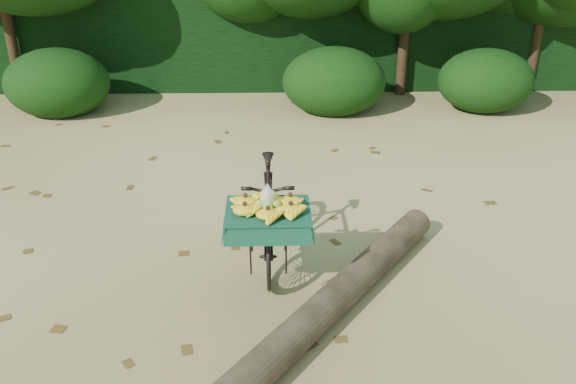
{
  "coord_description": "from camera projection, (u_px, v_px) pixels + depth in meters",
  "views": [
    {
      "loc": [
        0.53,
        -5.45,
        3.15
      ],
      "look_at": [
        0.64,
        -0.68,
        0.88
      ],
      "focal_mm": 38.0,
      "sensor_mm": 36.0,
      "label": 1
    }
  ],
  "objects": [
    {
      "name": "ground",
      "position": [
        225.0,
        241.0,
        6.26
      ],
      "size": [
        80.0,
        80.0,
        0.0
      ],
      "primitive_type": "plane",
      "color": "tan",
      "rests_on": "ground"
    },
    {
      "name": "vendor_bicycle",
      "position": [
        268.0,
        213.0,
        5.73
      ],
      "size": [
        0.71,
        1.72,
        1.0
      ],
      "rotation": [
        0.0,
        0.0,
        0.01
      ],
      "color": "black",
      "rests_on": "ground"
    },
    {
      "name": "fallen_log",
      "position": [
        316.0,
        316.0,
        4.9
      ],
      "size": [
        2.55,
        3.33,
        0.28
      ],
      "primitive_type": "cylinder",
      "rotation": [
        1.57,
        0.0,
        -0.63
      ],
      "color": "brown",
      "rests_on": "ground"
    },
    {
      "name": "hedge_backdrop",
      "position": [
        246.0,
        34.0,
        11.56
      ],
      "size": [
        26.0,
        1.8,
        1.8
      ],
      "primitive_type": "cube",
      "color": "black",
      "rests_on": "ground"
    },
    {
      "name": "bush_clumps",
      "position": [
        273.0,
        85.0,
        9.96
      ],
      "size": [
        8.8,
        1.7,
        0.9
      ],
      "primitive_type": null,
      "color": "black",
      "rests_on": "ground"
    },
    {
      "name": "leaf_litter",
      "position": [
        229.0,
        212.0,
        6.85
      ],
      "size": [
        7.0,
        7.3,
        0.01
      ],
      "primitive_type": null,
      "color": "#523A15",
      "rests_on": "ground"
    }
  ]
}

